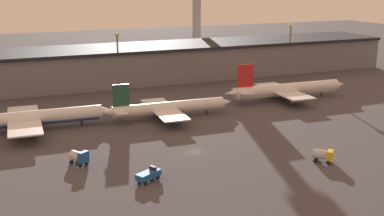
{
  "coord_description": "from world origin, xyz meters",
  "views": [
    {
      "loc": [
        -43.34,
        -102.66,
        41.22
      ],
      "look_at": [
        6.73,
        18.31,
        6.0
      ],
      "focal_mm": 45.0,
      "sensor_mm": 36.0,
      "label": 1
    }
  ],
  "objects_px": {
    "airplane_2": "(287,90)",
    "service_vehicle_0": "(323,155)",
    "airplane_1": "(168,108)",
    "service_vehicle_2": "(79,157)",
    "airplane_0": "(29,118)",
    "control_tower": "(197,2)",
    "service_vehicle_1": "(149,175)"
  },
  "relations": [
    {
      "from": "airplane_2",
      "to": "service_vehicle_0",
      "type": "relative_size",
      "value": 10.06
    },
    {
      "from": "airplane_1",
      "to": "airplane_2",
      "type": "height_order",
      "value": "airplane_2"
    },
    {
      "from": "airplane_2",
      "to": "service_vehicle_1",
      "type": "distance_m",
      "value": 82.31
    },
    {
      "from": "airplane_1",
      "to": "service_vehicle_1",
      "type": "xyz_separation_m",
      "value": [
        -19.76,
        -43.17,
        -1.8
      ]
    },
    {
      "from": "control_tower",
      "to": "airplane_1",
      "type": "bearing_deg",
      "value": -117.34
    },
    {
      "from": "control_tower",
      "to": "service_vehicle_1",
      "type": "bearing_deg",
      "value": -116.54
    },
    {
      "from": "service_vehicle_0",
      "to": "airplane_0",
      "type": "bearing_deg",
      "value": -175.01
    },
    {
      "from": "airplane_0",
      "to": "airplane_1",
      "type": "distance_m",
      "value": 40.12
    },
    {
      "from": "airplane_1",
      "to": "service_vehicle_1",
      "type": "relative_size",
      "value": 6.94
    },
    {
      "from": "airplane_1",
      "to": "service_vehicle_0",
      "type": "relative_size",
      "value": 8.8
    },
    {
      "from": "service_vehicle_0",
      "to": "control_tower",
      "type": "bearing_deg",
      "value": 122.94
    },
    {
      "from": "service_vehicle_1",
      "to": "airplane_0",
      "type": "bearing_deg",
      "value": 85.35
    },
    {
      "from": "airplane_1",
      "to": "service_vehicle_0",
      "type": "height_order",
      "value": "airplane_1"
    },
    {
      "from": "airplane_2",
      "to": "control_tower",
      "type": "distance_m",
      "value": 101.46
    },
    {
      "from": "airplane_1",
      "to": "airplane_2",
      "type": "bearing_deg",
      "value": 9.15
    },
    {
      "from": "airplane_1",
      "to": "service_vehicle_0",
      "type": "xyz_separation_m",
      "value": [
        20.93,
        -48.33,
        -1.43
      ]
    },
    {
      "from": "service_vehicle_1",
      "to": "service_vehicle_2",
      "type": "bearing_deg",
      "value": 99.87
    },
    {
      "from": "service_vehicle_0",
      "to": "service_vehicle_2",
      "type": "height_order",
      "value": "service_vehicle_2"
    },
    {
      "from": "airplane_0",
      "to": "airplane_1",
      "type": "relative_size",
      "value": 1.12
    },
    {
      "from": "service_vehicle_1",
      "to": "control_tower",
      "type": "height_order",
      "value": "control_tower"
    },
    {
      "from": "airplane_0",
      "to": "service_vehicle_2",
      "type": "relative_size",
      "value": 9.42
    },
    {
      "from": "control_tower",
      "to": "service_vehicle_2",
      "type": "bearing_deg",
      "value": -122.92
    },
    {
      "from": "airplane_2",
      "to": "control_tower",
      "type": "relative_size",
      "value": 0.94
    },
    {
      "from": "airplane_0",
      "to": "service_vehicle_2",
      "type": "bearing_deg",
      "value": -72.74
    },
    {
      "from": "airplane_1",
      "to": "airplane_0",
      "type": "bearing_deg",
      "value": 177.99
    },
    {
      "from": "airplane_2",
      "to": "service_vehicle_2",
      "type": "relative_size",
      "value": 9.65
    },
    {
      "from": "airplane_0",
      "to": "airplane_2",
      "type": "relative_size",
      "value": 0.98
    },
    {
      "from": "airplane_2",
      "to": "control_tower",
      "type": "xyz_separation_m",
      "value": [
        7.08,
        97.87,
        25.8
      ]
    },
    {
      "from": "service_vehicle_0",
      "to": "control_tower",
      "type": "relative_size",
      "value": 0.09
    },
    {
      "from": "airplane_0",
      "to": "service_vehicle_2",
      "type": "xyz_separation_m",
      "value": [
        8.34,
        -30.98,
        -1.75
      ]
    },
    {
      "from": "airplane_2",
      "to": "control_tower",
      "type": "bearing_deg",
      "value": 88.05
    },
    {
      "from": "airplane_1",
      "to": "service_vehicle_2",
      "type": "distance_m",
      "value": 42.33
    }
  ]
}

